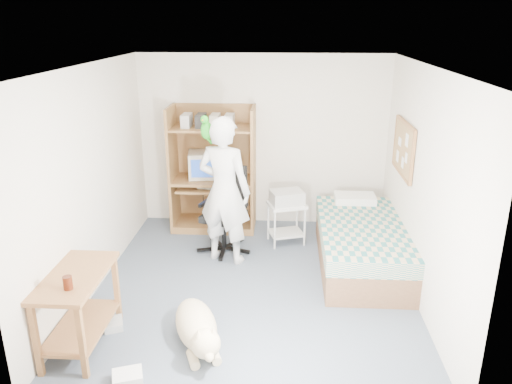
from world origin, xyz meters
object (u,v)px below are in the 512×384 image
computer_hutch (214,174)px  printer_cart (286,217)px  office_chair (226,221)px  dog (197,327)px  person (224,191)px  bed (361,244)px  side_desk (78,299)px

computer_hutch → printer_cart: computer_hutch is taller
computer_hutch → office_chair: 0.91m
computer_hutch → dog: (0.24, -2.87, -0.63)m
computer_hutch → person: bearing=-74.8°
dog → bed: bearing=23.2°
dog → printer_cart: (0.82, 2.36, 0.19)m
bed → computer_hutch: bearing=150.7°
dog → printer_cart: bearing=49.1°
side_desk → dog: 1.13m
side_desk → printer_cart: bearing=51.7°
office_chair → bed: bearing=7.1°
computer_hutch → printer_cart: 1.26m
bed → printer_cart: size_ratio=3.51×
bed → office_chair: office_chair is taller
bed → person: size_ratio=1.08×
dog → printer_cart: size_ratio=1.93×
office_chair → dog: (-0.02, -2.10, -0.21)m
bed → office_chair: bearing=168.5°
person → printer_cart: person is taller
office_chair → person: bearing=-65.7°
bed → person: 1.83m
computer_hutch → office_chair: computer_hutch is taller
side_desk → person: size_ratio=0.54×
side_desk → dog: bearing=3.6°
side_desk → person: (1.14, 1.86, 0.44)m
office_chair → printer_cart: (0.80, 0.26, -0.02)m
computer_hutch → office_chair: size_ratio=1.60×
person → side_desk: bearing=77.2°
side_desk → dog: side_desk is taller
person → computer_hutch: bearing=-56.1°
computer_hutch → bed: 2.35m
bed → dog: 2.48m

